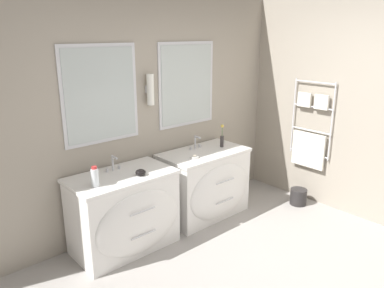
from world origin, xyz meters
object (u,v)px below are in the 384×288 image
object	(u,v)px
vanity_right	(206,184)
flower_vase	(222,138)
vanity_left	(126,212)
toiletry_bottle	(95,177)
amenity_bowl	(141,172)
waste_bin	(298,196)

from	to	relation	value
vanity_right	flower_vase	world-z (taller)	flower_vase
vanity_left	toiletry_bottle	bearing A→B (deg)	-169.78
amenity_bowl	vanity_left	bearing A→B (deg)	140.61
toiletry_bottle	vanity_left	bearing A→B (deg)	10.22
vanity_left	toiletry_bottle	world-z (taller)	toiletry_bottle
vanity_right	flower_vase	size ratio (longest dim) A/B	3.71
vanity_left	toiletry_bottle	size ratio (longest dim) A/B	5.44
amenity_bowl	waste_bin	size ratio (longest dim) A/B	0.48
vanity_left	waste_bin	xyz separation A→B (m)	(2.23, -0.59, -0.30)
vanity_left	flower_vase	distance (m)	1.50
vanity_left	flower_vase	size ratio (longest dim) A/B	3.71
vanity_left	amenity_bowl	world-z (taller)	amenity_bowl
toiletry_bottle	flower_vase	xyz separation A→B (m)	(1.74, 0.09, 0.02)
amenity_bowl	waste_bin	distance (m)	2.27
vanity_left	amenity_bowl	size ratio (longest dim) A/B	10.13
flower_vase	waste_bin	distance (m)	1.30
vanity_left	waste_bin	world-z (taller)	vanity_left
toiletry_bottle	flower_vase	bearing A→B (deg)	2.82
flower_vase	waste_bin	bearing A→B (deg)	-36.93
vanity_left	toiletry_bottle	distance (m)	0.59
amenity_bowl	flower_vase	distance (m)	1.29
toiletry_bottle	vanity_right	bearing A→B (deg)	2.35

